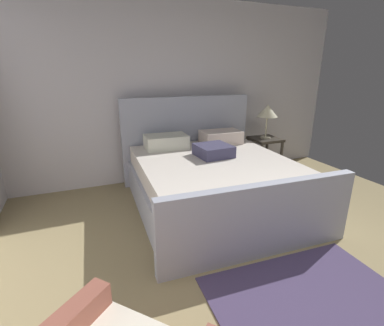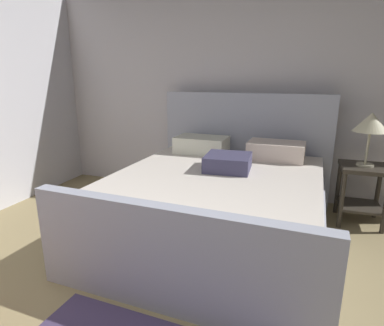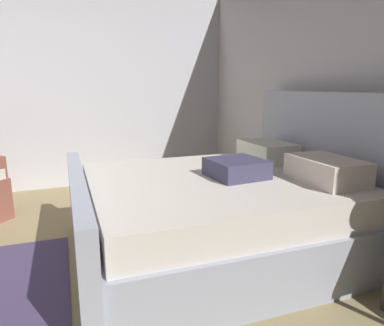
{
  "view_description": "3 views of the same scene",
  "coord_description": "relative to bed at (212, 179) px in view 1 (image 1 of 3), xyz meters",
  "views": [
    {
      "loc": [
        -1.55,
        -0.93,
        1.64
      ],
      "look_at": [
        -0.43,
        1.84,
        0.65
      ],
      "focal_mm": 26.62,
      "sensor_mm": 36.0,
      "label": 1
    },
    {
      "loc": [
        0.56,
        -0.66,
        1.44
      ],
      "look_at": [
        -0.31,
        1.86,
        0.72
      ],
      "focal_mm": 29.74,
      "sensor_mm": 36.0,
      "label": 2
    },
    {
      "loc": [
        2.29,
        0.75,
        1.32
      ],
      "look_at": [
        -0.4,
        1.87,
        0.68
      ],
      "focal_mm": 32.91,
      "sensor_mm": 36.0,
      "label": 3
    }
  ],
  "objects": [
    {
      "name": "table_lamp_right",
      "position": [
        1.28,
        0.72,
        0.66
      ],
      "size": [
        0.32,
        0.32,
        0.52
      ],
      "color": "#B7B293",
      "rests_on": "nightstand_right"
    },
    {
      "name": "wall_back",
      "position": [
        0.09,
        1.23,
        0.95
      ],
      "size": [
        5.2,
        0.12,
        2.6
      ],
      "primitive_type": "cube",
      "color": "silver",
      "rests_on": "ground"
    },
    {
      "name": "bed",
      "position": [
        0.0,
        0.0,
        0.0
      ],
      "size": [
        2.02,
        2.25,
        1.27
      ],
      "color": "#A5AABB",
      "rests_on": "ground"
    },
    {
      "name": "nightstand_right",
      "position": [
        1.28,
        0.72,
        0.05
      ],
      "size": [
        0.44,
        0.44,
        0.6
      ],
      "color": "#322C24",
      "rests_on": "ground"
    },
    {
      "name": "area_rug",
      "position": [
        -0.0,
        -1.78,
        -0.35
      ],
      "size": [
        1.51,
        1.22,
        0.01
      ],
      "primitive_type": "cube",
      "rotation": [
        0.0,
        0.0,
        -0.04
      ],
      "color": "#463A5C",
      "rests_on": "ground"
    }
  ]
}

